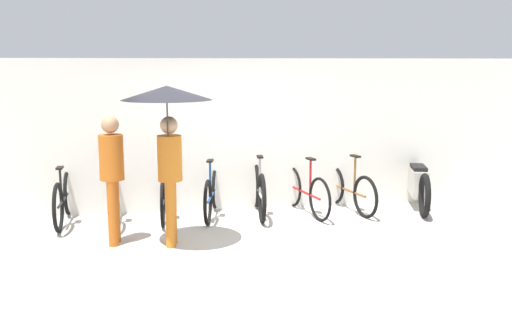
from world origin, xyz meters
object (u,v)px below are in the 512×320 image
parked_bicycle_5 (305,191)px  parked_bicycle_2 (164,196)px  parked_bicycle_1 (114,197)px  pedestrian_center (168,117)px  parked_bicycle_0 (64,199)px  motorcycle (418,184)px  pedestrian_leading (112,170)px  parked_bicycle_4 (259,190)px  parked_bicycle_6 (348,189)px  parked_bicycle_3 (212,194)px

parked_bicycle_5 → parked_bicycle_2: bearing=76.4°
parked_bicycle_1 → parked_bicycle_5: size_ratio=1.07×
parked_bicycle_2 → pedestrian_center: bearing=-174.4°
parked_bicycle_5 → pedestrian_center: pedestrian_center is taller
parked_bicycle_0 → pedestrian_center: (1.60, -1.44, 1.36)m
parked_bicycle_1 → motorcycle: 4.98m
parked_bicycle_5 → pedestrian_center: (-2.16, -1.42, 1.36)m
parked_bicycle_1 → pedestrian_leading: 1.31m
motorcycle → parked_bicycle_4: bearing=106.6°
parked_bicycle_6 → pedestrian_center: pedestrian_center is taller
parked_bicycle_4 → parked_bicycle_6: (1.50, 0.03, -0.04)m
motorcycle → pedestrian_center: bearing=125.5°
parked_bicycle_2 → pedestrian_center: (0.09, -1.45, 1.37)m
parked_bicycle_2 → pedestrian_center: pedestrian_center is taller
parked_bicycle_6 → parked_bicycle_0: bearing=77.1°
pedestrian_center → parked_bicycle_0: bearing=-35.0°
pedestrian_leading → parked_bicycle_2: bearing=-114.3°
parked_bicycle_0 → motorcycle: (5.73, 0.07, 0.03)m
parked_bicycle_0 → pedestrian_leading: bearing=-145.1°
parked_bicycle_4 → parked_bicycle_3: bearing=92.4°
parked_bicycle_2 → parked_bicycle_3: size_ratio=0.99×
pedestrian_center → motorcycle: (4.14, 1.51, -1.33)m
parked_bicycle_2 → parked_bicycle_4: bearing=-87.6°
motorcycle → parked_bicycle_6: bearing=106.7°
parked_bicycle_1 → parked_bicycle_0: bearing=86.5°
parked_bicycle_3 → motorcycle: parked_bicycle_3 is taller
pedestrian_leading → pedestrian_center: (0.75, -0.27, 0.71)m
parked_bicycle_2 → parked_bicycle_0: bearing=92.5°
parked_bicycle_2 → pedestrian_leading: (-0.66, -1.18, 0.66)m
pedestrian_center → parked_bicycle_4: bearing=-127.0°
parked_bicycle_6 → pedestrian_center: bearing=103.5°
parked_bicycle_6 → parked_bicycle_3: bearing=76.8°
parked_bicycle_4 → pedestrian_center: size_ratio=0.81×
parked_bicycle_1 → pedestrian_center: (0.84, -1.41, 1.35)m
parked_bicycle_3 → parked_bicycle_6: (2.25, 0.01, -0.01)m
parked_bicycle_6 → motorcycle: 1.22m
parked_bicycle_4 → pedestrian_center: (-1.41, -1.46, 1.34)m
pedestrian_center → pedestrian_leading: bearing=-12.5°
parked_bicycle_0 → parked_bicycle_4: parked_bicycle_4 is taller
parked_bicycle_0 → parked_bicycle_4: (3.01, 0.02, 0.02)m
parked_bicycle_0 → pedestrian_center: 2.54m
parked_bicycle_0 → parked_bicycle_6: 4.51m
parked_bicycle_2 → parked_bicycle_4: 1.50m
parked_bicycle_0 → parked_bicycle_6: (4.51, 0.05, -0.02)m
parked_bicycle_0 → parked_bicycle_2: size_ratio=1.04×
parked_bicycle_1 → parked_bicycle_3: 1.51m
parked_bicycle_0 → motorcycle: size_ratio=0.86×
parked_bicycle_3 → parked_bicycle_5: parked_bicycle_5 is taller
pedestrian_center → parked_bicycle_1: bearing=-52.1°
parked_bicycle_1 → pedestrian_leading: bearing=-176.7°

